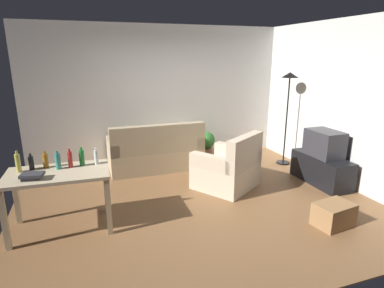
# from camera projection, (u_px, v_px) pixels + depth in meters

# --- Properties ---
(ground_plane) EXTENTS (5.20, 4.40, 0.02)m
(ground_plane) POSITION_uv_depth(u_px,v_px,m) (197.00, 201.00, 4.83)
(ground_plane) COLOR brown
(wall_rear) EXTENTS (5.20, 0.10, 2.70)m
(wall_rear) POSITION_uv_depth(u_px,v_px,m) (160.00, 95.00, 6.46)
(wall_rear) COLOR silver
(wall_rear) RESTS_ON ground_plane
(wall_right) EXTENTS (0.10, 4.40, 2.70)m
(wall_right) POSITION_uv_depth(u_px,v_px,m) (344.00, 103.00, 5.28)
(wall_right) COLOR silver
(wall_right) RESTS_ON ground_plane
(couch) EXTENTS (1.74, 0.84, 0.92)m
(couch) POSITION_uv_depth(u_px,v_px,m) (156.00, 153.00, 6.10)
(couch) COLOR tan
(couch) RESTS_ON ground_plane
(tv_stand) EXTENTS (0.44, 1.10, 0.48)m
(tv_stand) POSITION_uv_depth(u_px,v_px,m) (321.00, 170.00, 5.44)
(tv_stand) COLOR black
(tv_stand) RESTS_ON ground_plane
(tv) EXTENTS (0.41, 0.60, 0.44)m
(tv) POSITION_uv_depth(u_px,v_px,m) (324.00, 144.00, 5.32)
(tv) COLOR #2D2D33
(tv) RESTS_ON tv_stand
(torchiere_lamp) EXTENTS (0.32, 0.32, 1.81)m
(torchiere_lamp) POSITION_uv_depth(u_px,v_px,m) (289.00, 93.00, 6.11)
(torchiere_lamp) COLOR black
(torchiere_lamp) RESTS_ON ground_plane
(desk) EXTENTS (1.22, 0.74, 0.76)m
(desk) POSITION_uv_depth(u_px,v_px,m) (58.00, 180.00, 3.89)
(desk) COLOR #C6B28E
(desk) RESTS_ON ground_plane
(potted_plant) EXTENTS (0.36, 0.36, 0.57)m
(potted_plant) POSITION_uv_depth(u_px,v_px,m) (206.00, 143.00, 6.75)
(potted_plant) COLOR brown
(potted_plant) RESTS_ON ground_plane
(armchair) EXTENTS (1.21, 1.20, 0.92)m
(armchair) POSITION_uv_depth(u_px,v_px,m) (229.00, 169.00, 5.24)
(armchair) COLOR beige
(armchair) RESTS_ON ground_plane
(storage_box) EXTENTS (0.53, 0.41, 0.30)m
(storage_box) POSITION_uv_depth(u_px,v_px,m) (334.00, 215.00, 4.10)
(storage_box) COLOR olive
(storage_box) RESTS_ON ground_plane
(bottle_squat) EXTENTS (0.06, 0.06, 0.27)m
(bottle_squat) POSITION_uv_depth(u_px,v_px,m) (18.00, 163.00, 3.83)
(bottle_squat) COLOR #BCB24C
(bottle_squat) RESTS_ON desk
(bottle_dark) EXTENTS (0.06, 0.06, 0.20)m
(bottle_dark) POSITION_uv_depth(u_px,v_px,m) (31.00, 163.00, 3.93)
(bottle_dark) COLOR black
(bottle_dark) RESTS_ON desk
(bottle_amber) EXTENTS (0.06, 0.06, 0.22)m
(bottle_amber) POSITION_uv_depth(u_px,v_px,m) (45.00, 160.00, 3.99)
(bottle_amber) COLOR #9E6019
(bottle_amber) RESTS_ON desk
(bottle_tall) EXTENTS (0.07, 0.07, 0.24)m
(bottle_tall) POSITION_uv_depth(u_px,v_px,m) (58.00, 161.00, 3.94)
(bottle_tall) COLOR teal
(bottle_tall) RESTS_ON desk
(bottle_red) EXTENTS (0.05, 0.05, 0.24)m
(bottle_red) POSITION_uv_depth(u_px,v_px,m) (70.00, 159.00, 3.99)
(bottle_red) COLOR #AD2323
(bottle_red) RESTS_ON desk
(bottle_green) EXTENTS (0.06, 0.06, 0.25)m
(bottle_green) POSITION_uv_depth(u_px,v_px,m) (82.00, 158.00, 4.06)
(bottle_green) COLOR #1E722D
(bottle_green) RESTS_ON desk
(bottle_clear) EXTENTS (0.05, 0.05, 0.22)m
(bottle_clear) POSITION_uv_depth(u_px,v_px,m) (96.00, 157.00, 4.11)
(bottle_clear) COLOR silver
(bottle_clear) RESTS_ON desk
(book_stack) EXTENTS (0.27, 0.21, 0.07)m
(book_stack) POSITION_uv_depth(u_px,v_px,m) (32.00, 176.00, 3.62)
(book_stack) COLOR #333338
(book_stack) RESTS_ON desk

